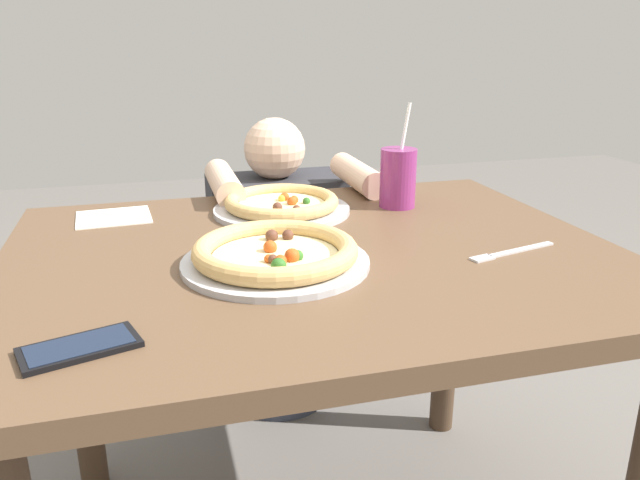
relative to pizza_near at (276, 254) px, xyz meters
name	(u,v)px	position (x,y,z in m)	size (l,w,h in m)	color
dining_table	(314,302)	(0.09, 0.07, -0.13)	(1.16, 0.92, 0.75)	brown
pizza_near	(276,254)	(0.00, 0.00, 0.00)	(0.34, 0.34, 0.05)	#B7B7BC
pizza_far	(282,205)	(0.08, 0.33, 0.00)	(0.31, 0.31, 0.04)	#B7B7BC
drink_cup_colored	(398,178)	(0.36, 0.31, 0.05)	(0.09, 0.09, 0.24)	#8C2D72
paper_napkin	(114,217)	(-0.29, 0.39, -0.02)	(0.16, 0.14, 0.00)	white
fork	(509,252)	(0.44, -0.05, -0.02)	(0.20, 0.07, 0.00)	silver
cell_phone	(80,347)	(-0.31, -0.24, -0.02)	(0.17, 0.12, 0.01)	black
diner_seated	(278,282)	(0.15, 0.74, -0.37)	(0.43, 0.53, 0.91)	#333847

